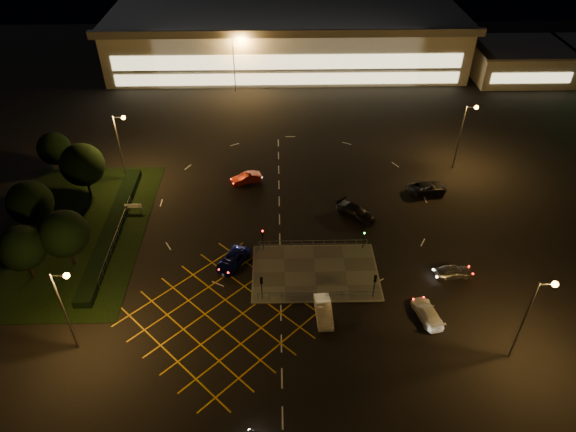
{
  "coord_description": "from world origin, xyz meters",
  "views": [
    {
      "loc": [
        -2.08,
        -44.5,
        41.03
      ],
      "look_at": [
        -0.93,
        6.09,
        2.0
      ],
      "focal_mm": 32.0,
      "sensor_mm": 36.0,
      "label": 1
    }
  ],
  "objects_px": {
    "car_right_silver": "(453,271)",
    "car_circ_red": "(246,178)",
    "signal_se": "(375,282)",
    "car_queue_white": "(324,311)",
    "signal_ne": "(364,234)",
    "signal_sw": "(262,284)",
    "car_east_grey": "(427,188)",
    "car_approach_white": "(427,313)",
    "car_far_dkgrey": "(356,212)",
    "car_left_blue": "(233,260)",
    "signal_nw": "(263,235)"
  },
  "relations": [
    {
      "from": "car_east_grey",
      "to": "car_approach_white",
      "type": "relative_size",
      "value": 1.14
    },
    {
      "from": "signal_se",
      "to": "car_right_silver",
      "type": "bearing_deg",
      "value": -162.1
    },
    {
      "from": "car_far_dkgrey",
      "to": "car_east_grey",
      "type": "bearing_deg",
      "value": -19.04
    },
    {
      "from": "car_approach_white",
      "to": "car_far_dkgrey",
      "type": "bearing_deg",
      "value": -85.7
    },
    {
      "from": "signal_sw",
      "to": "car_queue_white",
      "type": "height_order",
      "value": "signal_sw"
    },
    {
      "from": "car_left_blue",
      "to": "car_approach_white",
      "type": "height_order",
      "value": "car_approach_white"
    },
    {
      "from": "signal_se",
      "to": "car_circ_red",
      "type": "relative_size",
      "value": 0.72
    },
    {
      "from": "car_left_blue",
      "to": "car_circ_red",
      "type": "distance_m",
      "value": 17.14
    },
    {
      "from": "car_queue_white",
      "to": "car_approach_white",
      "type": "xyz_separation_m",
      "value": [
        10.73,
        -0.39,
        -0.06
      ]
    },
    {
      "from": "signal_ne",
      "to": "car_right_silver",
      "type": "height_order",
      "value": "signal_ne"
    },
    {
      "from": "signal_sw",
      "to": "car_far_dkgrey",
      "type": "distance_m",
      "value": 18.69
    },
    {
      "from": "car_approach_white",
      "to": "car_queue_white",
      "type": "bearing_deg",
      "value": -14.62
    },
    {
      "from": "car_queue_white",
      "to": "car_right_silver",
      "type": "bearing_deg",
      "value": 17.53
    },
    {
      "from": "car_east_grey",
      "to": "car_approach_white",
      "type": "height_order",
      "value": "car_east_grey"
    },
    {
      "from": "car_far_dkgrey",
      "to": "car_circ_red",
      "type": "distance_m",
      "value": 16.84
    },
    {
      "from": "car_right_silver",
      "to": "car_circ_red",
      "type": "bearing_deg",
      "value": 45.79
    },
    {
      "from": "signal_sw",
      "to": "signal_se",
      "type": "xyz_separation_m",
      "value": [
        12.0,
        0.0,
        0.0
      ]
    },
    {
      "from": "car_queue_white",
      "to": "car_approach_white",
      "type": "distance_m",
      "value": 10.74
    },
    {
      "from": "car_east_grey",
      "to": "car_approach_white",
      "type": "distance_m",
      "value": 23.23
    },
    {
      "from": "signal_sw",
      "to": "car_approach_white",
      "type": "relative_size",
      "value": 0.66
    },
    {
      "from": "signal_se",
      "to": "signal_ne",
      "type": "xyz_separation_m",
      "value": [
        0.0,
        7.99,
        0.0
      ]
    },
    {
      "from": "signal_sw",
      "to": "signal_nw",
      "type": "bearing_deg",
      "value": -90.0
    },
    {
      "from": "car_queue_white",
      "to": "car_approach_white",
      "type": "height_order",
      "value": "car_queue_white"
    },
    {
      "from": "signal_se",
      "to": "car_queue_white",
      "type": "height_order",
      "value": "signal_se"
    },
    {
      "from": "car_queue_white",
      "to": "car_right_silver",
      "type": "height_order",
      "value": "car_queue_white"
    },
    {
      "from": "signal_se",
      "to": "car_right_silver",
      "type": "xyz_separation_m",
      "value": [
        9.53,
        3.08,
        -1.66
      ]
    },
    {
      "from": "signal_se",
      "to": "car_queue_white",
      "type": "distance_m",
      "value": 6.34
    },
    {
      "from": "car_far_dkgrey",
      "to": "car_east_grey",
      "type": "distance_m",
      "value": 11.87
    },
    {
      "from": "signal_sw",
      "to": "signal_ne",
      "type": "relative_size",
      "value": 1.0
    },
    {
      "from": "signal_ne",
      "to": "car_circ_red",
      "type": "height_order",
      "value": "signal_ne"
    },
    {
      "from": "car_far_dkgrey",
      "to": "car_approach_white",
      "type": "xyz_separation_m",
      "value": [
        5.22,
        -17.24,
        -0.09
      ]
    },
    {
      "from": "car_east_grey",
      "to": "car_circ_red",
      "type": "bearing_deg",
      "value": 72.49
    },
    {
      "from": "signal_ne",
      "to": "car_left_blue",
      "type": "height_order",
      "value": "signal_ne"
    },
    {
      "from": "signal_sw",
      "to": "car_east_grey",
      "type": "height_order",
      "value": "signal_sw"
    },
    {
      "from": "signal_nw",
      "to": "car_circ_red",
      "type": "distance_m",
      "value": 15.06
    },
    {
      "from": "signal_sw",
      "to": "car_circ_red",
      "type": "bearing_deg",
      "value": -83.39
    },
    {
      "from": "car_left_blue",
      "to": "car_right_silver",
      "type": "bearing_deg",
      "value": 20.24
    },
    {
      "from": "signal_sw",
      "to": "car_queue_white",
      "type": "relative_size",
      "value": 0.68
    },
    {
      "from": "car_circ_red",
      "to": "car_approach_white",
      "type": "bearing_deg",
      "value": 17.08
    },
    {
      "from": "signal_se",
      "to": "signal_nw",
      "type": "height_order",
      "value": "same"
    },
    {
      "from": "signal_se",
      "to": "car_queue_white",
      "type": "relative_size",
      "value": 0.68
    },
    {
      "from": "car_left_blue",
      "to": "car_east_grey",
      "type": "bearing_deg",
      "value": 54.33
    },
    {
      "from": "signal_ne",
      "to": "car_left_blue",
      "type": "distance_m",
      "value": 15.77
    },
    {
      "from": "car_queue_white",
      "to": "car_approach_white",
      "type": "relative_size",
      "value": 0.96
    },
    {
      "from": "signal_nw",
      "to": "car_approach_white",
      "type": "distance_m",
      "value": 20.42
    },
    {
      "from": "car_circ_red",
      "to": "car_east_grey",
      "type": "bearing_deg",
      "value": 62.48
    },
    {
      "from": "signal_se",
      "to": "car_left_blue",
      "type": "height_order",
      "value": "signal_se"
    },
    {
      "from": "signal_se",
      "to": "car_circ_red",
      "type": "bearing_deg",
      "value": -57.22
    },
    {
      "from": "signal_sw",
      "to": "car_right_silver",
      "type": "height_order",
      "value": "signal_sw"
    },
    {
      "from": "car_east_grey",
      "to": "signal_sw",
      "type": "bearing_deg",
      "value": 120.54
    }
  ]
}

